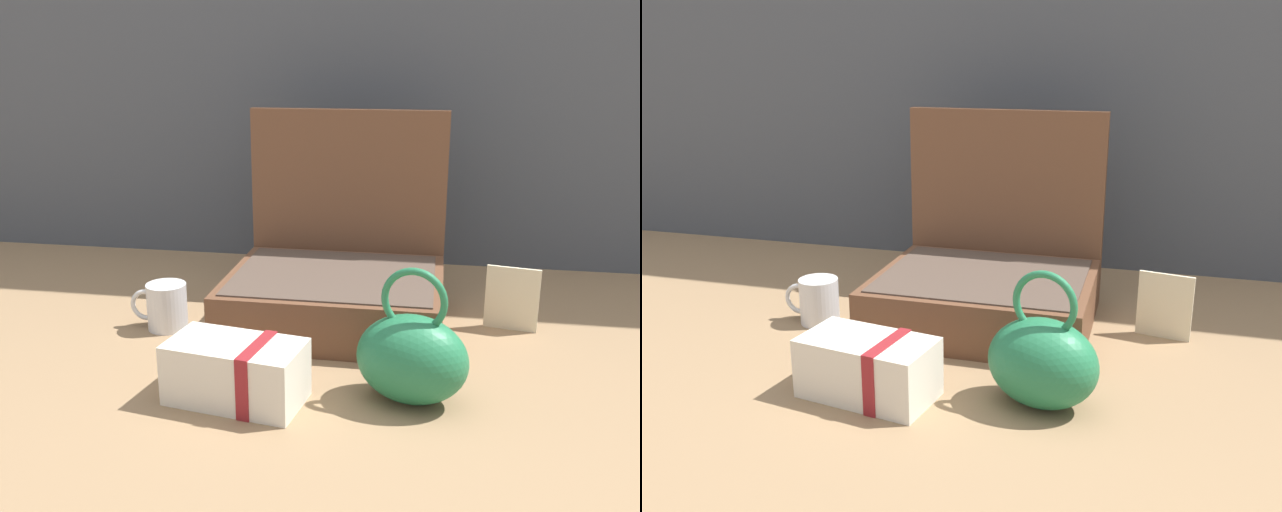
{
  "view_description": "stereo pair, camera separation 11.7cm",
  "coord_description": "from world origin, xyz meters",
  "views": [
    {
      "loc": [
        0.2,
        -1.13,
        0.52
      ],
      "look_at": [
        0.0,
        -0.02,
        0.18
      ],
      "focal_mm": 38.96,
      "sensor_mm": 36.0,
      "label": 1
    },
    {
      "loc": [
        0.31,
        -1.1,
        0.52
      ],
      "look_at": [
        0.0,
        -0.02,
        0.18
      ],
      "focal_mm": 38.96,
      "sensor_mm": 36.0,
      "label": 2
    }
  ],
  "objects": [
    {
      "name": "coffee_mug",
      "position": [
        -0.31,
        0.04,
        0.04
      ],
      "size": [
        0.11,
        0.08,
        0.09
      ],
      "color": "silver",
      "rests_on": "ground_plane"
    },
    {
      "name": "ground_plane",
      "position": [
        0.0,
        0.0,
        0.0
      ],
      "size": [
        6.0,
        6.0,
        0.0
      ],
      "primitive_type": "plane",
      "color": "#8C6D4C"
    },
    {
      "name": "teal_pouch_handbag",
      "position": [
        0.17,
        -0.16,
        0.07
      ],
      "size": [
        0.2,
        0.16,
        0.21
      ],
      "color": "#237247",
      "rests_on": "ground_plane"
    },
    {
      "name": "cream_toiletry_bag",
      "position": [
        -0.09,
        -0.21,
        0.05
      ],
      "size": [
        0.22,
        0.14,
        0.1
      ],
      "color": "silver",
      "rests_on": "ground_plane"
    },
    {
      "name": "open_suitcase",
      "position": [
        0.01,
        0.16,
        0.08
      ],
      "size": [
        0.41,
        0.36,
        0.4
      ],
      "color": "brown",
      "rests_on": "ground_plane"
    },
    {
      "name": "info_card_left",
      "position": [
        0.34,
        0.15,
        0.06
      ],
      "size": [
        0.1,
        0.02,
        0.12
      ],
      "primitive_type": "cube",
      "rotation": [
        0.0,
        0.0,
        -0.19
      ],
      "color": "beige",
      "rests_on": "ground_plane"
    }
  ]
}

